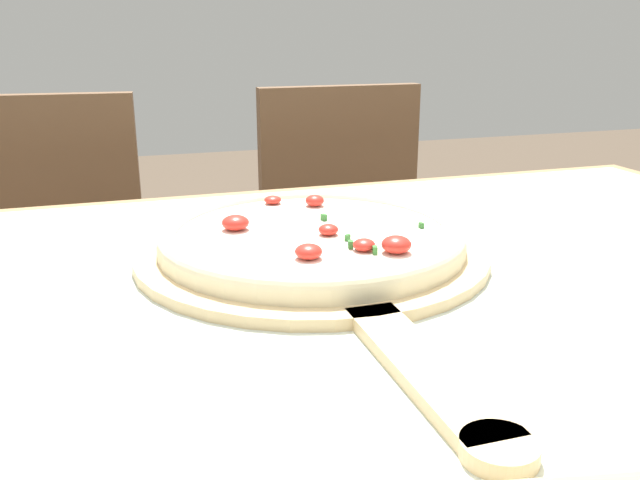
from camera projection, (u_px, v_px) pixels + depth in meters
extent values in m
cube|color=#A87F51|center=(324.00, 326.00, 0.64)|extent=(1.50, 0.99, 0.03)
cylinder|color=#A87F51|center=(585.00, 364.00, 1.36)|extent=(0.06, 0.06, 0.73)
cube|color=silver|center=(324.00, 309.00, 0.64)|extent=(1.42, 0.91, 0.00)
cylinder|color=#D6B784|center=(312.00, 252.00, 0.77)|extent=(0.40, 0.40, 0.01)
cube|color=#D6B784|center=(421.00, 367.00, 0.51)|extent=(0.04, 0.22, 0.01)
cylinder|color=#D6B784|center=(499.00, 450.00, 0.41)|extent=(0.05, 0.05, 0.01)
cylinder|color=beige|center=(312.00, 241.00, 0.76)|extent=(0.34, 0.34, 0.02)
torus|color=beige|center=(312.00, 234.00, 0.76)|extent=(0.34, 0.34, 0.02)
cylinder|color=white|center=(312.00, 233.00, 0.76)|extent=(0.30, 0.30, 0.00)
ellipsoid|color=red|center=(308.00, 252.00, 0.67)|extent=(0.03, 0.03, 0.01)
ellipsoid|color=red|center=(315.00, 201.00, 0.86)|extent=(0.02, 0.02, 0.01)
ellipsoid|color=red|center=(396.00, 244.00, 0.69)|extent=(0.03, 0.03, 0.02)
ellipsoid|color=red|center=(235.00, 223.00, 0.76)|extent=(0.03, 0.03, 0.02)
ellipsoid|color=red|center=(273.00, 200.00, 0.88)|extent=(0.02, 0.02, 0.01)
ellipsoid|color=red|center=(364.00, 245.00, 0.70)|extent=(0.02, 0.02, 0.01)
ellipsoid|color=red|center=(328.00, 230.00, 0.75)|extent=(0.02, 0.02, 0.01)
cube|color=#387533|center=(324.00, 217.00, 0.80)|extent=(0.01, 0.01, 0.01)
cube|color=#387533|center=(348.00, 238.00, 0.73)|extent=(0.01, 0.01, 0.01)
cube|color=#387533|center=(421.00, 225.00, 0.77)|extent=(0.01, 0.01, 0.01)
cube|color=#387533|center=(375.00, 250.00, 0.69)|extent=(0.01, 0.01, 0.01)
cube|color=#387533|center=(351.00, 245.00, 0.70)|extent=(0.01, 0.01, 0.01)
cube|color=brown|center=(46.00, 342.00, 1.30)|extent=(0.43, 0.43, 0.02)
cube|color=brown|center=(46.00, 202.00, 1.40)|extent=(0.38, 0.07, 0.44)
cylinder|color=brown|center=(139.00, 480.00, 1.25)|extent=(0.04, 0.04, 0.42)
cylinder|color=brown|center=(143.00, 392.00, 1.55)|extent=(0.04, 0.04, 0.42)
cube|color=brown|center=(366.00, 301.00, 1.49)|extent=(0.40, 0.40, 0.02)
cube|color=brown|center=(340.00, 181.00, 1.58)|extent=(0.38, 0.04, 0.44)
cylinder|color=brown|center=(319.00, 442.00, 1.37)|extent=(0.04, 0.04, 0.42)
cylinder|color=brown|center=(460.00, 415.00, 1.46)|extent=(0.04, 0.04, 0.42)
cylinder|color=brown|center=(279.00, 368.00, 1.66)|extent=(0.04, 0.04, 0.42)
cylinder|color=brown|center=(399.00, 350.00, 1.75)|extent=(0.04, 0.04, 0.42)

